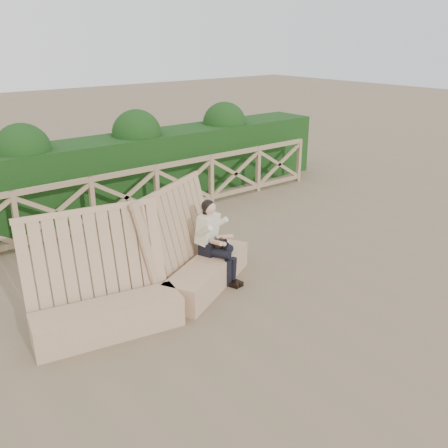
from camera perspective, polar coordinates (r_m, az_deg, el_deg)
ground at (r=7.67m, az=1.76°, el=-7.17°), size 60.00×60.00×0.00m
bench at (r=7.05m, az=-7.57°, el=-6.51°), size 3.67×1.53×1.55m
woman at (r=7.63m, az=-1.20°, el=-1.58°), size 0.47×0.81×1.28m
guardrail at (r=10.16m, az=-11.15°, el=3.01°), size 10.10×0.09×1.10m
hedge at (r=11.14m, az=-14.17°, el=5.42°), size 12.00×1.20×1.50m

